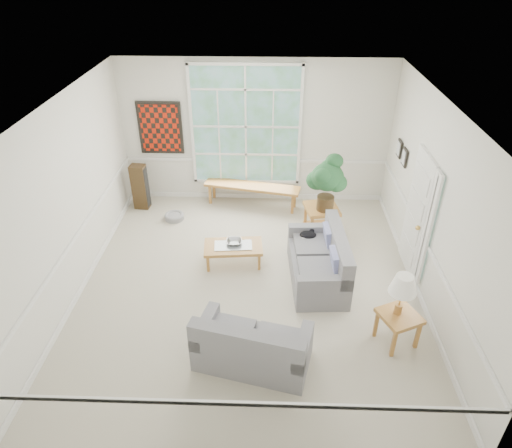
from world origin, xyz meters
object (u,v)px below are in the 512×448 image
Objects in this scene: coffee_table at (234,254)px; end_table at (321,221)px; side_table at (397,328)px; loveseat_right at (318,258)px; loveseat_front at (253,340)px.

end_table is (1.60, 0.99, 0.11)m from coffee_table.
side_table is (0.83, -2.77, -0.04)m from end_table.
side_table is at bearing -57.09° from loveseat_right.
coffee_table is (-1.42, 0.40, -0.25)m from loveseat_right.
coffee_table is 1.89m from end_table.
loveseat_right is at bearing -20.71° from coffee_table.
side_table is at bearing 25.69° from loveseat_front.
loveseat_right is 3.17× the size of side_table.
coffee_table is (-0.43, 2.20, -0.22)m from loveseat_front.
loveseat_right is at bearing 74.73° from loveseat_front.
coffee_table is 3.01m from side_table.
end_table is at bearing 106.63° from side_table.
loveseat_front is 2.05m from side_table.
end_table reaches higher than coffee_table.
loveseat_right is 1.41m from end_table.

